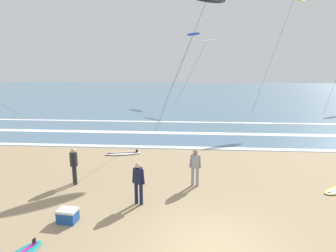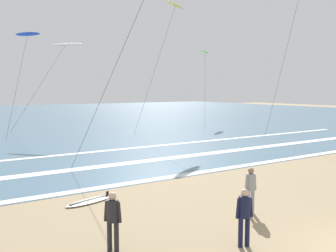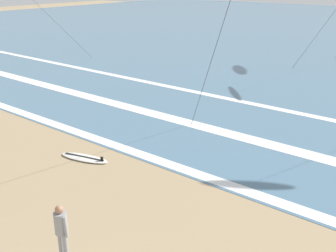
{
  "view_description": "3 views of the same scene",
  "coord_description": "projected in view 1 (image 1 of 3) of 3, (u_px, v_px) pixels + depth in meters",
  "views": [
    {
      "loc": [
        -0.74,
        -7.0,
        4.88
      ],
      "look_at": [
        -1.84,
        7.38,
        1.97
      ],
      "focal_mm": 29.95,
      "sensor_mm": 36.0,
      "label": 1
    },
    {
      "loc": [
        -9.5,
        -4.49,
        4.25
      ],
      "look_at": [
        -1.7,
        7.58,
        2.82
      ],
      "focal_mm": 39.47,
      "sensor_mm": 36.0,
      "label": 2
    },
    {
      "loc": [
        6.63,
        -0.49,
        6.8
      ],
      "look_at": [
        -0.66,
        8.88,
        2.22
      ],
      "focal_mm": 42.04,
      "sensor_mm": 36.0,
      "label": 3
    }
  ],
  "objects": [
    {
      "name": "kite_white_mid_center",
      "position": [
        207.0,
        41.0,
        34.94
      ],
      "size": [
        5.44,
        7.16,
        8.59
      ],
      "color": "white",
      "rests_on": "ground"
    },
    {
      "name": "surfer_mid_group",
      "position": [
        74.0,
        163.0,
        12.01
      ],
      "size": [
        0.39,
        0.45,
        1.6
      ],
      "color": "#232328",
      "rests_on": "ground"
    },
    {
      "name": "kite_blue_distant_high",
      "position": [
        193.0,
        35.0,
        42.31
      ],
      "size": [
        5.21,
        9.84,
        10.36
      ],
      "color": "blue",
      "rests_on": "ground"
    },
    {
      "name": "surfer_background_far",
      "position": [
        195.0,
        164.0,
        11.81
      ],
      "size": [
        0.51,
        0.32,
        1.6
      ],
      "color": "gray",
      "rests_on": "ground"
    },
    {
      "name": "surfboard_near_water",
      "position": [
        123.0,
        153.0,
        16.43
      ],
      "size": [
        2.18,
        1.11,
        0.25
      ],
      "color": "silver",
      "rests_on": "ground"
    },
    {
      "name": "ground_plane",
      "position": [
        214.0,
        249.0,
        7.75
      ],
      "size": [
        160.0,
        160.0,
        0.0
      ],
      "primitive_type": "plane",
      "color": "#9E8763"
    },
    {
      "name": "surfer_left_near",
      "position": [
        138.0,
        180.0,
        10.18
      ],
      "size": [
        0.51,
        0.32,
        1.6
      ],
      "color": "#141938",
      "rests_on": "ground"
    },
    {
      "name": "wave_foam_shoreline",
      "position": [
        208.0,
        148.0,
        17.69
      ],
      "size": [
        48.38,
        0.54,
        0.01
      ],
      "primitive_type": "cube",
      "color": "white",
      "rests_on": "ocean_surface"
    },
    {
      "name": "cooler_box",
      "position": [
        68.0,
        215.0,
        9.11
      ],
      "size": [
        0.65,
        0.51,
        0.44
      ],
      "color": "#1E4C9E",
      "rests_on": "ground"
    },
    {
      "name": "wave_foam_outer_break",
      "position": [
        180.0,
        122.0,
        26.5
      ],
      "size": [
        54.85,
        0.53,
        0.01
      ],
      "primitive_type": "cube",
      "color": "white",
      "rests_on": "ocean_surface"
    },
    {
      "name": "ocean_surface",
      "position": [
        193.0,
        92.0,
        61.32
      ],
      "size": [
        140.0,
        90.0,
        0.01
      ],
      "primitive_type": "cube",
      "color": "slate",
      "rests_on": "ground"
    },
    {
      "name": "kite_yellow_far_right",
      "position": [
        294.0,
        0.0,
        27.86
      ],
      "size": [
        4.39,
        4.02,
        11.99
      ],
      "color": "yellow",
      "rests_on": "ground"
    },
    {
      "name": "wave_foam_mid_break",
      "position": [
        209.0,
        134.0,
        21.7
      ],
      "size": [
        45.18,
        0.85,
        0.01
      ],
      "primitive_type": "cube",
      "color": "white",
      "rests_on": "ocean_surface"
    }
  ]
}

